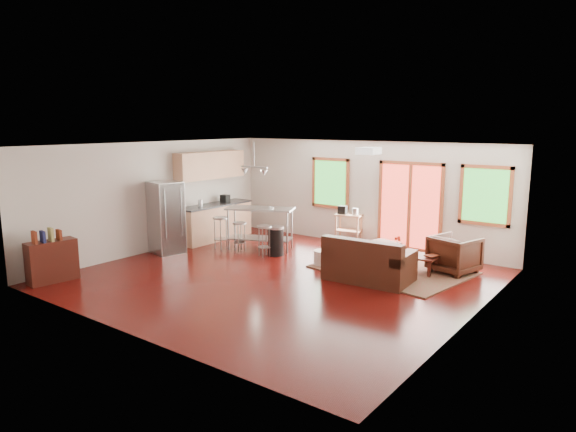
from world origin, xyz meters
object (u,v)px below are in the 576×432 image
Objects in this scene: coffee_table at (414,257)px; island at (260,221)px; refrigerator at (166,217)px; ottoman at (382,251)px; armchair at (455,253)px; rug at (392,270)px; kitchen_cart at (348,219)px; loveseat at (368,264)px.

island is at bearing -174.52° from coffee_table.
refrigerator is at bearing -134.06° from island.
refrigerator is (-4.39, -2.40, 0.64)m from ottoman.
armchair is 4.56m from island.
armchair is (1.09, 0.59, 0.41)m from rug.
rug is at bearing -36.78° from kitchen_cart.
armchair reaches higher than ottoman.
island reaches higher than kitchen_cart.
refrigerator reaches higher than ottoman.
rug is 3.37× the size of armchair.
refrigerator reaches higher than rug.
ottoman is at bearing 103.61° from loveseat.
loveseat is at bearing -113.75° from coffee_table.
rug is 1.66× the size of island.
island is 2.22m from kitchen_cart.
armchair is 0.50× the size of refrigerator.
kitchen_cart is at bearing 58.40° from refrigerator.
coffee_table is 1.12× the size of armchair.
armchair is 0.86× the size of kitchen_cart.
coffee_table reaches higher than rug.
coffee_table is at bearing 31.44° from refrigerator.
loveseat is 1.71× the size of kitchen_cart.
armchair is 1.37× the size of ottoman.
island reaches higher than coffee_table.
loveseat is (-0.07, -0.95, 0.33)m from rug.
loveseat is 3.03m from kitchen_cart.
ottoman is (-0.47, 1.54, -0.14)m from loveseat.
loveseat is at bearing -94.01° from rug.
coffee_table is 5.71m from refrigerator.
coffee_table is at bearing -25.52° from ottoman.
armchair is at bearing 28.52° from rug.
island is (1.53, 1.59, -0.14)m from refrigerator.
kitchen_cart is at bearing 124.43° from loveseat.
armchair is at bearing 49.86° from loveseat.
ottoman is at bearing -31.28° from kitchen_cart.
loveseat is 3.42m from island.
ottoman is at bearing 16.01° from island.
coffee_table is 0.57× the size of refrigerator.
kitchen_cart reaches higher than rug.
ottoman is at bearing 16.35° from armchair.
island is 1.76× the size of kitchen_cart.
rug is 4.61× the size of ottoman.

